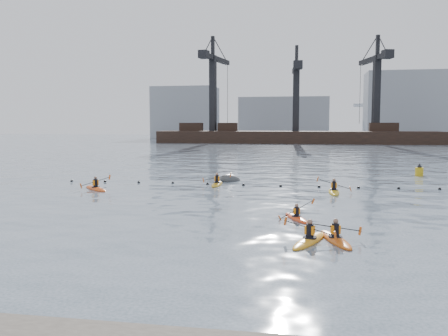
{
  "coord_description": "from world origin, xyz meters",
  "views": [
    {
      "loc": [
        3.02,
        -15.27,
        4.96
      ],
      "look_at": [
        -0.99,
        7.58,
        2.8
      ],
      "focal_mm": 38.0,
      "sensor_mm": 36.0,
      "label": 1
    }
  ],
  "objects": [
    {
      "name": "ground",
      "position": [
        0.0,
        0.0,
        0.0
      ],
      "size": [
        400.0,
        400.0,
        0.0
      ],
      "primitive_type": "plane",
      "color": "#3D4E5A",
      "rests_on": "ground"
    },
    {
      "name": "float_line",
      "position": [
        -0.5,
        22.53,
        0.03
      ],
      "size": [
        33.24,
        0.73,
        0.24
      ],
      "color": "black",
      "rests_on": "ground"
    },
    {
      "name": "barge_pier",
      "position": [
        -0.22,
        110.0,
        1.89
      ],
      "size": [
        72.0,
        19.3,
        29.5
      ],
      "color": "black",
      "rests_on": "ground"
    },
    {
      "name": "skyline",
      "position": [
        2.23,
        150.27,
        9.25
      ],
      "size": [
        141.0,
        28.0,
        22.0
      ],
      "color": "gray",
      "rests_on": "ground"
    },
    {
      "name": "kayaker_0",
      "position": [
        2.54,
        9.46,
        0.09
      ],
      "size": [
        1.91,
        2.89,
        1.16
      ],
      "rotation": [
        0.0,
        0.0,
        0.41
      ],
      "color": "red",
      "rests_on": "ground"
    },
    {
      "name": "kayaker_1",
      "position": [
        3.19,
        4.66,
        0.11
      ],
      "size": [
        2.22,
        3.47,
        1.11
      ],
      "rotation": [
        0.0,
        0.0,
        -0.36
      ],
      "color": "orange",
      "rests_on": "ground"
    },
    {
      "name": "kayaker_2",
      "position": [
        -12.77,
        18.19,
        0.11
      ],
      "size": [
        3.09,
        2.96,
        1.19
      ],
      "rotation": [
        0.0,
        0.0,
        0.82
      ],
      "color": "#E85215",
      "rests_on": "ground"
    },
    {
      "name": "kayaker_3",
      "position": [
        4.99,
        19.66,
        0.11
      ],
      "size": [
        2.5,
        3.67,
        1.3
      ],
      "rotation": [
        0.0,
        0.0,
        0.0
      ],
      "color": "gold",
      "rests_on": "ground"
    },
    {
      "name": "kayaker_4",
      "position": [
        4.27,
        5.04,
        0.1
      ],
      "size": [
        2.24,
        3.46,
        1.09
      ],
      "rotation": [
        0.0,
        0.0,
        3.43
      ],
      "color": "#CD5813",
      "rests_on": "ground"
    },
    {
      "name": "kayaker_5",
      "position": [
        -4.19,
        22.45,
        0.11
      ],
      "size": [
        2.4,
        3.57,
        1.17
      ],
      "rotation": [
        0.0,
        0.0,
        0.04
      ],
      "color": "gold",
      "rests_on": "ground"
    },
    {
      "name": "mooring_buoy",
      "position": [
        -3.57,
        25.4,
        0.0
      ],
      "size": [
        2.58,
        2.74,
        1.58
      ],
      "primitive_type": "ellipsoid",
      "rotation": [
        0.0,
        0.21,
        0.89
      ],
      "color": "#3B3D40",
      "rests_on": "ground"
    },
    {
      "name": "nav_buoy",
      "position": [
        13.69,
        32.57,
        0.42
      ],
      "size": [
        0.75,
        0.75,
        1.37
      ],
      "color": "gold",
      "rests_on": "ground"
    }
  ]
}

